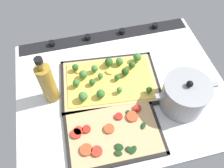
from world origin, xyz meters
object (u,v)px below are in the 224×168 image
at_px(baking_tray_front, 110,82).
at_px(veggie_pizza_back, 112,133).
at_px(baking_tray_back, 114,133).
at_px(oil_bottle, 47,83).
at_px(broccoli_pizza, 109,79).
at_px(cooking_pot, 184,95).

distance_m(baking_tray_front, veggie_pizza_back, 0.23).
relative_size(baking_tray_front, baking_tray_back, 1.21).
height_order(baking_tray_front, baking_tray_back, same).
height_order(baking_tray_back, veggie_pizza_back, veggie_pizza_back).
height_order(baking_tray_back, oil_bottle, oil_bottle).
height_order(broccoli_pizza, baking_tray_back, broccoli_pizza).
relative_size(broccoli_pizza, baking_tray_back, 1.13).
distance_m(broccoli_pizza, oil_bottle, 0.25).
xyz_separation_m(cooking_pot, oil_bottle, (0.49, -0.15, 0.03)).
bearing_deg(oil_bottle, baking_tray_back, 133.34).
distance_m(broccoli_pizza, cooking_pot, 0.31).
distance_m(baking_tray_front, cooking_pot, 0.31).
distance_m(baking_tray_front, broccoli_pizza, 0.02).
xyz_separation_m(broccoli_pizza, cooking_pot, (-0.25, 0.17, 0.04)).
height_order(veggie_pizza_back, oil_bottle, oil_bottle).
bearing_deg(veggie_pizza_back, cooking_pot, -168.64).
bearing_deg(cooking_pot, oil_bottle, -17.34).
bearing_deg(baking_tray_back, oil_bottle, -46.66).
distance_m(veggie_pizza_back, oil_bottle, 0.30).
xyz_separation_m(baking_tray_back, veggie_pizza_back, (0.00, -0.00, 0.01)).
bearing_deg(veggie_pizza_back, baking_tray_back, 170.55).
height_order(broccoli_pizza, oil_bottle, oil_bottle).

